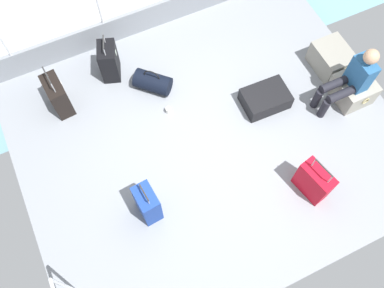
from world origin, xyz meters
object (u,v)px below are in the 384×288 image
object	(u,v)px
cargo_crate_0	(331,59)
suitcase_3	(265,99)
cargo_crate_1	(353,89)
passenger_seated	(351,79)
duffel_bag	(153,82)
suitcase_2	(314,181)
suitcase_4	(148,204)
paper_cup	(169,110)
suitcase_0	(109,61)
suitcase_1	(58,96)

from	to	relation	value
cargo_crate_0	suitcase_3	world-z (taller)	cargo_crate_0
cargo_crate_1	passenger_seated	world-z (taller)	passenger_seated
cargo_crate_0	cargo_crate_1	size ratio (longest dim) A/B	1.10
suitcase_3	duffel_bag	distance (m)	1.65
suitcase_2	suitcase_4	bearing A→B (deg)	-107.06
paper_cup	suitcase_2	bearing A→B (deg)	32.85
cargo_crate_1	suitcase_2	bearing A→B (deg)	-53.34
cargo_crate_0	suitcase_2	distance (m)	2.04
passenger_seated	suitcase_4	xyz separation A→B (m)	(0.35, -3.15, -0.24)
cargo_crate_1	duffel_bag	distance (m)	2.89
cargo_crate_1	suitcase_0	xyz separation A→B (m)	(-1.87, -3.01, 0.11)
suitcase_2	cargo_crate_1	bearing A→B (deg)	126.66
cargo_crate_0	duffel_bag	distance (m)	2.68
passenger_seated	paper_cup	distance (m)	2.54
cargo_crate_0	suitcase_2	bearing A→B (deg)	-40.44
suitcase_3	passenger_seated	bearing A→B (deg)	67.07
cargo_crate_1	suitcase_4	distance (m)	3.35
suitcase_2	paper_cup	world-z (taller)	suitcase_2
cargo_crate_0	suitcase_4	distance (m)	3.47
suitcase_1	cargo_crate_0	bearing A→B (deg)	74.75
duffel_bag	passenger_seated	bearing A→B (deg)	60.00
cargo_crate_1	suitcase_3	bearing A→B (deg)	-109.77
cargo_crate_0	suitcase_4	bearing A→B (deg)	-74.38
cargo_crate_0	cargo_crate_1	world-z (taller)	cargo_crate_0
suitcase_0	duffel_bag	bearing A→B (deg)	42.68
cargo_crate_1	suitcase_3	xyz separation A→B (m)	(-0.43, -1.19, -0.06)
passenger_seated	suitcase_4	distance (m)	3.18
suitcase_0	paper_cup	size ratio (longest dim) A/B	7.40
passenger_seated	suitcase_1	distance (m)	4.03
suitcase_1	duffel_bag	distance (m)	1.35
cargo_crate_0	cargo_crate_1	xyz separation A→B (m)	(0.58, -0.02, -0.01)
passenger_seated	suitcase_0	distance (m)	3.40
passenger_seated	duffel_bag	bearing A→B (deg)	-120.00
passenger_seated	duffel_bag	size ratio (longest dim) A/B	1.86
passenger_seated	cargo_crate_0	bearing A→B (deg)	161.43
suitcase_0	cargo_crate_1	bearing A→B (deg)	58.17
duffel_bag	cargo_crate_0	bearing A→B (deg)	72.92
paper_cup	suitcase_3	bearing A→B (deg)	70.84
cargo_crate_1	passenger_seated	xyz separation A→B (m)	(0.00, -0.18, 0.37)
suitcase_4	duffel_bag	size ratio (longest dim) A/B	1.29
suitcase_0	suitcase_2	distance (m)	3.31
suitcase_0	duffel_bag	distance (m)	0.70
cargo_crate_0	suitcase_0	bearing A→B (deg)	-113.06
suitcase_1	suitcase_3	world-z (taller)	suitcase_1
passenger_seated	paper_cup	xyz separation A→B (m)	(-0.89, -2.33, -0.50)
duffel_bag	paper_cup	world-z (taller)	duffel_bag
suitcase_1	suitcase_2	bearing A→B (deg)	44.33
cargo_crate_1	paper_cup	world-z (taller)	cargo_crate_1
passenger_seated	suitcase_1	size ratio (longest dim) A/B	1.36
cargo_crate_0	suitcase_0	distance (m)	3.29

